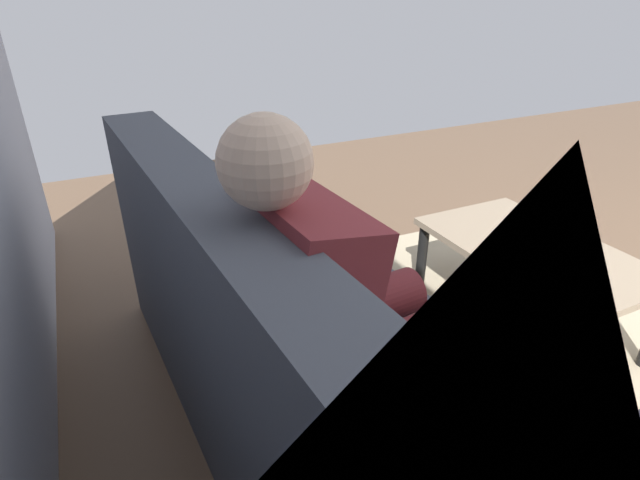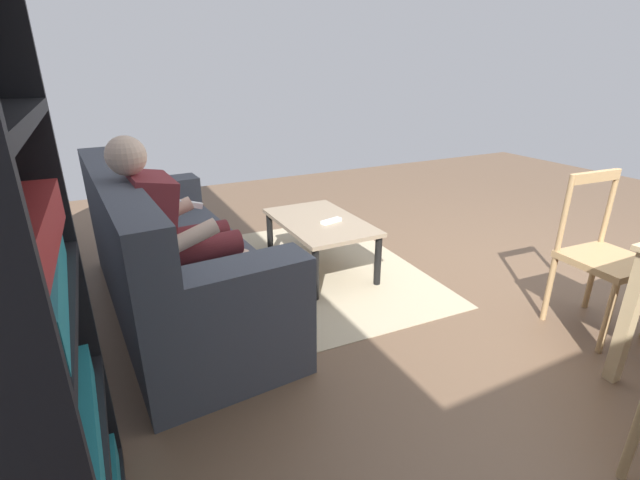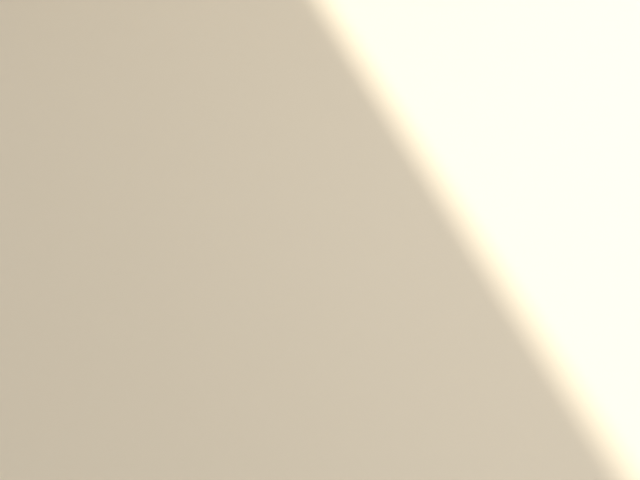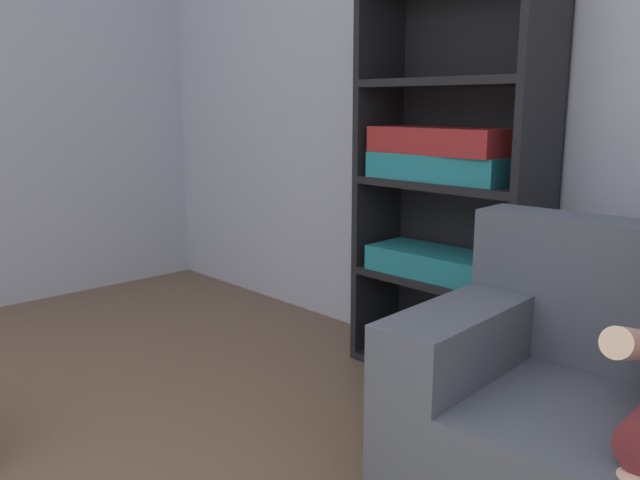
{
  "view_description": "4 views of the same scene",
  "coord_description": "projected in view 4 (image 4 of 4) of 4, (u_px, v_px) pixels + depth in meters",
  "views": [
    {
      "loc": [
        -0.11,
        2.83,
        1.39
      ],
      "look_at": [
        1.05,
        2.27,
        0.73
      ],
      "focal_mm": 27.76,
      "sensor_mm": 36.0,
      "label": 1
    },
    {
      "loc": [
        -1.68,
        2.64,
        1.5
      ],
      "look_at": [
        1.16,
        1.2,
        0.24
      ],
      "focal_mm": 24.87,
      "sensor_mm": 36.0,
      "label": 2
    },
    {
      "loc": [
        -1.38,
        -0.12,
        1.27
      ],
      "look_at": [
        -1.26,
        0.1,
        0.6
      ],
      "focal_mm": 38.75,
      "sensor_mm": 36.0,
      "label": 3
    },
    {
      "loc": [
        1.26,
        0.45,
        1.3
      ],
      "look_at": [
        -0.11,
        1.74,
        0.9
      ],
      "focal_mm": 36.36,
      "sensor_mm": 36.0,
      "label": 4
    }
  ],
  "objects": [
    {
      "name": "wall_back",
      "position": [
        588.0,
        80.0,
        2.71
      ],
      "size": [
        6.33,
        0.12,
        2.79
      ],
      "primitive_type": "cube",
      "color": "#B2B7C6",
      "rests_on": "ground_plane"
    },
    {
      "name": "bookshelf",
      "position": [
        449.0,
        206.0,
        3.02
      ],
      "size": [
        0.9,
        0.36,
        1.87
      ],
      "color": "black",
      "rests_on": "ground_plane"
    }
  ]
}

